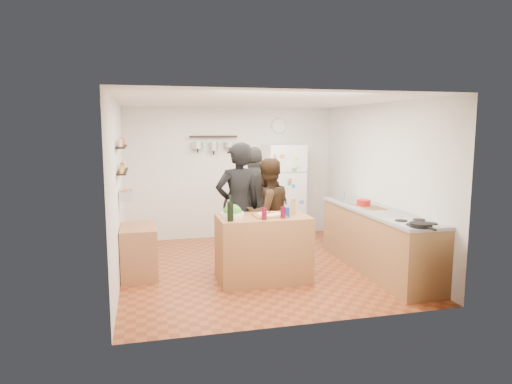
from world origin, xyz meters
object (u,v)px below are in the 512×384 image
object	(u,v)px
red_bowl	(364,203)
side_table	(139,251)
prep_island	(263,248)
pepper_mill	(293,207)
salad_bowl	(232,215)
skillet	(421,225)
person_left	(238,207)
salt_canister	(287,212)
person_back	(256,203)
wine_bottle	(230,211)
fridge	(283,192)
wall_clock	(279,126)
person_center	(267,214)
counter_run	(377,241)

from	to	relation	value
red_bowl	side_table	size ratio (longest dim) A/B	0.27
prep_island	pepper_mill	xyz separation A→B (m)	(0.45, 0.05, 0.55)
salad_bowl	skillet	world-z (taller)	salad_bowl
person_left	side_table	xyz separation A→B (m)	(-1.43, 0.07, -0.59)
side_table	prep_island	bearing A→B (deg)	-19.37
salt_canister	pepper_mill	bearing A→B (deg)	48.58
person_back	wine_bottle	bearing A→B (deg)	62.30
skillet	fridge	world-z (taller)	fridge
wine_bottle	wall_clock	size ratio (longest dim) A/B	0.84
skillet	wall_clock	world-z (taller)	wall_clock
pepper_mill	salt_canister	bearing A→B (deg)	-131.42
person_center	fridge	world-z (taller)	fridge
pepper_mill	fridge	bearing A→B (deg)	76.06
prep_island	red_bowl	distance (m)	1.84
salt_canister	red_bowl	xyz separation A→B (m)	(1.42, 0.53, -0.01)
fridge	wall_clock	bearing A→B (deg)	90.00
salad_bowl	skillet	size ratio (longest dim) A/B	1.17
wine_bottle	red_bowl	size ratio (longest dim) A/B	1.16
salad_bowl	wine_bottle	size ratio (longest dim) A/B	1.25
person_left	prep_island	bearing A→B (deg)	104.40
wall_clock	side_table	world-z (taller)	wall_clock
prep_island	person_back	world-z (taller)	person_back
prep_island	person_back	size ratio (longest dim) A/B	0.69
person_left	fridge	world-z (taller)	person_left
person_center	wall_clock	size ratio (longest dim) A/B	5.55
person_left	person_back	world-z (taller)	person_left
person_left	skillet	distance (m)	2.55
pepper_mill	person_left	size ratio (longest dim) A/B	0.10
wall_clock	person_left	bearing A→B (deg)	-120.48
wine_bottle	fridge	size ratio (longest dim) A/B	0.14
salt_canister	person_back	xyz separation A→B (m)	(-0.13, 1.23, -0.07)
salad_bowl	wine_bottle	distance (m)	0.30
person_left	fridge	bearing A→B (deg)	-135.19
wine_bottle	person_center	distance (m)	1.08
wall_clock	side_table	size ratio (longest dim) A/B	0.37
person_back	counter_run	distance (m)	1.99
person_left	person_back	xyz separation A→B (m)	(0.41, 0.59, -0.04)
counter_run	fridge	bearing A→B (deg)	108.06
person_center	person_back	world-z (taller)	person_back
counter_run	wall_clock	distance (m)	3.22
person_back	red_bowl	world-z (taller)	person_back
person_center	counter_run	size ratio (longest dim) A/B	0.63
fridge	salad_bowl	bearing A→B (deg)	-122.22
prep_island	person_center	size ratio (longest dim) A/B	0.75
person_left	pepper_mill	bearing A→B (deg)	135.27
person_left	person_back	distance (m)	0.72
salt_canister	wall_clock	size ratio (longest dim) A/B	0.44
prep_island	wine_bottle	size ratio (longest dim) A/B	4.96
salad_bowl	salt_canister	bearing A→B (deg)	-13.28
salad_bowl	salt_canister	world-z (taller)	salt_canister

